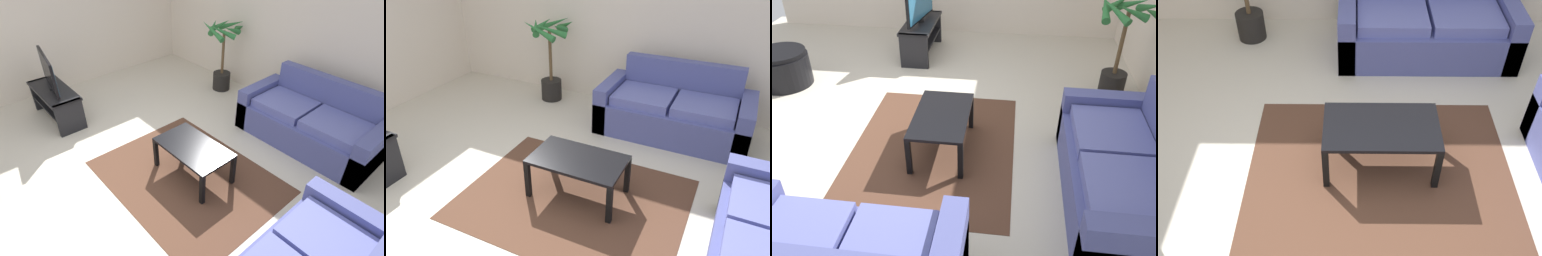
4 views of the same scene
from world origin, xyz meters
The scene contains 4 objects.
ground_plane centered at (0.00, 0.00, 0.00)m, with size 6.60×6.60×0.00m, color beige.
couch_main centered at (1.04, 2.28, 0.30)m, with size 1.90×0.90×0.90m.
coffee_table centered at (0.48, 0.59, 0.37)m, with size 0.92×0.55×0.43m.
area_rug centered at (0.48, 0.49, 0.00)m, with size 2.20×1.70×0.01m, color #513323.
Camera 4 is at (0.25, -1.86, 2.77)m, focal length 40.11 mm.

